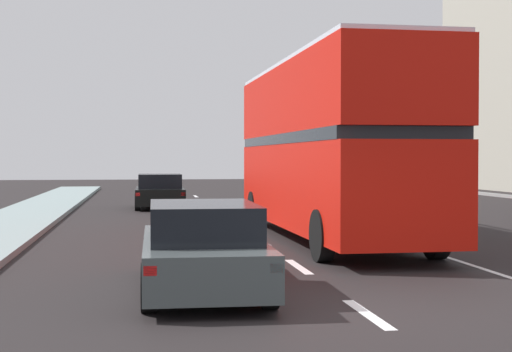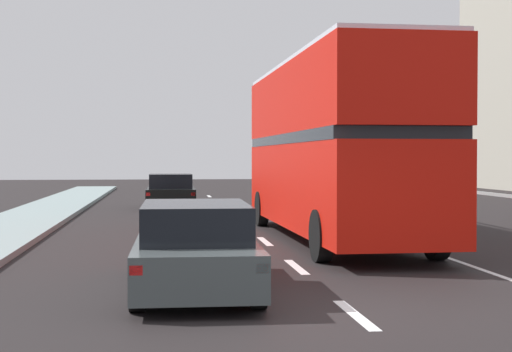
# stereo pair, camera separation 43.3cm
# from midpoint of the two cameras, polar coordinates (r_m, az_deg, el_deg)

# --- Properties ---
(ground_plane) EXTENTS (75.77, 120.00, 0.10)m
(ground_plane) POSITION_cam_midpoint_polar(r_m,az_deg,el_deg) (10.23, 8.15, -10.09)
(ground_plane) COLOR black
(lane_paint_markings) EXTENTS (3.34, 46.00, 0.01)m
(lane_paint_markings) POSITION_cam_midpoint_polar(r_m,az_deg,el_deg) (19.03, 7.10, -4.60)
(lane_paint_markings) COLOR silver
(lane_paint_markings) RESTS_ON ground
(bridge_side_railing) EXTENTS (0.10, 42.00, 1.07)m
(bridge_side_railing) POSITION_cam_midpoint_polar(r_m,az_deg,el_deg) (20.66, 18.07, -1.78)
(bridge_side_railing) COLOR #A8B5B4
(bridge_side_railing) RESTS_ON ground
(double_decker_bus_red) EXTENTS (2.70, 10.75, 4.26)m
(double_decker_bus_red) POSITION_cam_midpoint_polar(r_m,az_deg,el_deg) (18.43, 6.42, 2.31)
(double_decker_bus_red) COLOR red
(double_decker_bus_red) RESTS_ON ground
(hatchback_car_near) EXTENTS (1.83, 4.50, 1.31)m
(hatchback_car_near) POSITION_cam_midpoint_polar(r_m,az_deg,el_deg) (11.42, -3.48, -5.39)
(hatchback_car_near) COLOR #454D4E
(hatchback_car_near) RESTS_ON ground
(sedan_car_ahead) EXTENTS (1.92, 4.11, 1.35)m
(sedan_car_ahead) POSITION_cam_midpoint_polar(r_m,az_deg,el_deg) (30.09, -5.96, -1.16)
(sedan_car_ahead) COLOR black
(sedan_car_ahead) RESTS_ON ground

